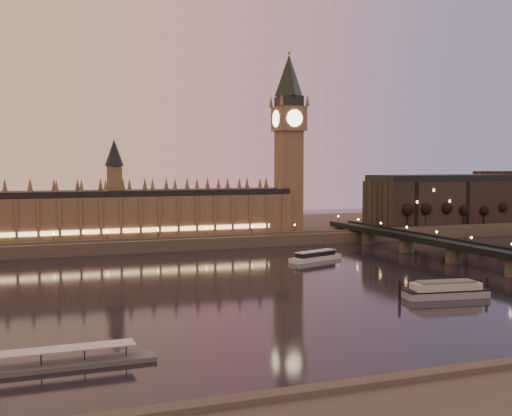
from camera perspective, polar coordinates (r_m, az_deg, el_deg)
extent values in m
plane|color=black|center=(244.94, 2.63, -6.67)|extent=(700.00, 700.00, 0.00)
cube|color=#423D35|center=(408.09, -2.66, -1.98)|extent=(560.00, 130.00, 6.00)
cube|color=brown|center=(347.67, -11.44, -0.77)|extent=(180.00, 26.00, 22.00)
cube|color=black|center=(346.88, -11.46, 1.30)|extent=(180.00, 22.00, 3.20)
cube|color=#FFCC7F|center=(334.95, -11.05, -1.97)|extent=(153.00, 0.25, 2.20)
cube|color=brown|center=(373.39, 2.92, 2.39)|extent=(13.00, 13.00, 58.00)
cube|color=brown|center=(374.16, 2.94, 7.91)|extent=(16.00, 16.00, 14.00)
cylinder|color=#FFEAA5|center=(366.69, 3.46, 7.99)|extent=(9.60, 0.35, 9.60)
cylinder|color=#FFEAA5|center=(370.97, 1.77, 7.94)|extent=(0.35, 9.60, 9.60)
cube|color=black|center=(374.98, 2.95, 9.43)|extent=(13.00, 13.00, 6.00)
cone|color=black|center=(376.72, 2.96, 11.70)|extent=(17.68, 17.68, 24.00)
sphere|color=gold|center=(378.70, 2.96, 13.65)|extent=(2.00, 2.00, 2.00)
cube|color=black|center=(292.12, 19.49, -3.58)|extent=(13.00, 260.00, 2.00)
cube|color=black|center=(287.93, 18.53, -3.36)|extent=(0.60, 260.00, 1.00)
cube|color=black|center=(296.02, 20.43, -3.21)|extent=(0.60, 260.00, 1.00)
cube|color=black|center=(439.60, 16.84, 0.50)|extent=(110.00, 36.00, 28.00)
cube|color=black|center=(438.98, 16.88, 2.58)|extent=(108.00, 34.00, 4.00)
cylinder|color=black|center=(398.62, 13.08, -1.07)|extent=(0.70, 0.70, 10.00)
sphere|color=black|center=(398.21, 13.09, -0.32)|extent=(6.67, 6.67, 6.67)
cylinder|color=black|center=(407.01, 14.82, -1.00)|extent=(0.70, 0.70, 10.00)
sphere|color=black|center=(406.60, 14.83, -0.26)|extent=(6.67, 6.67, 6.67)
cylinder|color=black|center=(415.76, 16.48, -0.93)|extent=(0.70, 0.70, 10.00)
sphere|color=black|center=(415.36, 16.49, -0.21)|extent=(6.67, 6.67, 6.67)
cylinder|color=black|center=(424.84, 18.07, -0.86)|extent=(0.70, 0.70, 10.00)
sphere|color=black|center=(424.45, 18.09, -0.15)|extent=(6.67, 6.67, 6.67)
cylinder|color=black|center=(434.24, 19.60, -0.79)|extent=(0.70, 0.70, 10.00)
sphere|color=black|center=(433.86, 19.61, -0.10)|extent=(6.67, 6.67, 6.67)
cylinder|color=black|center=(443.93, 21.06, -0.73)|extent=(0.70, 0.70, 10.00)
sphere|color=black|center=(443.56, 21.07, -0.05)|extent=(6.67, 6.67, 6.67)
cube|color=silver|center=(301.29, 5.32, -4.48)|extent=(29.41, 15.82, 2.13)
cube|color=black|center=(300.99, 5.32, -4.08)|extent=(21.94, 12.18, 2.13)
cube|color=silver|center=(300.82, 5.32, -3.84)|extent=(22.57, 12.62, 0.39)
cube|color=#8895AE|center=(227.49, 16.51, -7.35)|extent=(29.55, 12.15, 2.33)
cube|color=black|center=(227.23, 16.52, -7.01)|extent=(29.55, 12.15, 0.45)
cube|color=silver|center=(226.97, 16.53, -6.66)|extent=(24.10, 10.48, 2.33)
cube|color=#595B5E|center=(226.71, 16.53, -6.30)|extent=(20.42, 9.07, 0.63)
cylinder|color=black|center=(220.73, 12.66, -7.13)|extent=(0.99, 0.99, 6.09)
cylinder|color=black|center=(235.99, 19.83, -6.55)|extent=(0.99, 0.99, 6.09)
cube|color=#595B5E|center=(152.44, -16.40, -13.20)|extent=(38.90, 6.48, 1.11)
cube|color=silver|center=(151.35, -16.79, -11.89)|extent=(31.49, 5.56, 0.28)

